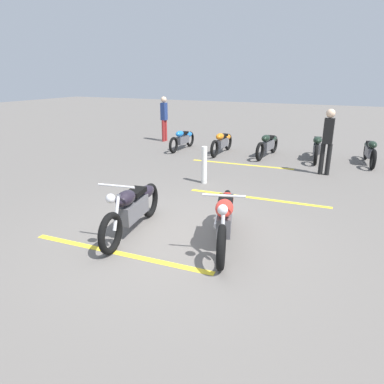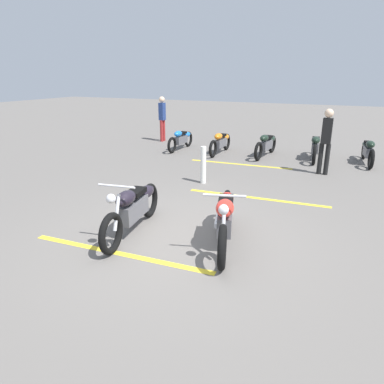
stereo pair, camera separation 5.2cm
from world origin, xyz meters
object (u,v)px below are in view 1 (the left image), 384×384
motorcycle_dark_foreground (133,207)px  motorcycle_row_center (268,144)px  motorcycle_row_far_right (183,139)px  motorcycle_row_left (317,146)px  motorcycle_row_right (222,142)px  bystander_near_row (328,139)px  bollard_post (204,165)px  motorcycle_row_far_left (370,151)px  bystander_secondary (164,117)px  motorcycle_bright_foreground (225,217)px

motorcycle_dark_foreground → motorcycle_row_center: motorcycle_dark_foreground is taller
motorcycle_row_center → motorcycle_row_far_right: (-0.20, 3.14, -0.03)m
motorcycle_row_far_right → motorcycle_row_center: bearing=93.9°
motorcycle_row_left → motorcycle_row_right: size_ratio=1.07×
bystander_near_row → bollard_post: bearing=129.4°
motorcycle_row_right → motorcycle_row_far_left: bearing=96.3°
motorcycle_dark_foreground → motorcycle_row_left: motorcycle_dark_foreground is taller
motorcycle_row_far_right → bystander_secondary: (1.21, 1.47, 0.62)m
motorcycle_row_far_left → motorcycle_row_far_right: 6.28m
motorcycle_dark_foreground → bystander_near_row: size_ratio=1.23×
motorcycle_bright_foreground → motorcycle_dark_foreground: bearing=-97.5°
motorcycle_row_far_left → bystander_near_row: bearing=-37.6°
bystander_near_row → motorcycle_row_far_right: bearing=75.2°
motorcycle_row_far_left → motorcycle_row_right: (-0.55, 4.69, -0.01)m
motorcycle_row_far_right → motorcycle_row_right: bearing=89.8°
motorcycle_row_center → bystander_near_row: size_ratio=1.13×
bystander_near_row → bollard_post: (-2.19, 2.70, -0.53)m
motorcycle_row_right → motorcycle_row_far_right: bearing=-90.8°
motorcycle_bright_foreground → motorcycle_row_right: 6.98m
motorcycle_row_far_left → bollard_post: bearing=-50.1°
bollard_post → motorcycle_row_center: bearing=-10.7°
motorcycle_row_right → motorcycle_row_far_right: (0.01, 1.57, -0.01)m
motorcycle_bright_foreground → motorcycle_row_far_left: 7.39m
motorcycle_dark_foreground → motorcycle_row_far_right: size_ratio=1.16×
motorcycle_row_far_right → bollard_post: bollard_post is taller
motorcycle_row_far_left → motorcycle_row_right: bearing=-90.5°
motorcycle_dark_foreground → motorcycle_row_far_left: bearing=143.5°
motorcycle_dark_foreground → motorcycle_bright_foreground: bearing=90.4°
motorcycle_row_far_right → bystander_secondary: size_ratio=1.06×
motorcycle_dark_foreground → motorcycle_row_center: (7.00, -0.67, -0.04)m
bystander_secondary → bollard_post: bearing=-50.0°
motorcycle_row_left → motorcycle_row_far_left: bearing=88.5°
bystander_secondary → motorcycle_dark_foreground: bearing=-62.9°
motorcycle_row_left → bystander_near_row: size_ratio=1.18×
bystander_near_row → motorcycle_dark_foreground: bearing=154.2°
motorcycle_bright_foreground → bollard_post: bearing=-167.9°
motorcycle_row_right → motorcycle_row_far_right: motorcycle_row_right is taller
motorcycle_row_left → motorcycle_row_right: 3.16m
motorcycle_row_far_left → motorcycle_dark_foreground: bearing=-34.5°
motorcycle_dark_foreground → bollard_post: size_ratio=2.32×
bollard_post → motorcycle_dark_foreground: bearing=-179.3°
motorcycle_row_left → motorcycle_row_center: 1.57m
motorcycle_dark_foreground → motorcycle_row_far_right: motorcycle_dark_foreground is taller
motorcycle_row_far_right → bollard_post: (-3.58, -2.42, 0.08)m
motorcycle_dark_foreground → motorcycle_row_right: motorcycle_dark_foreground is taller
motorcycle_bright_foreground → motorcycle_dark_foreground: (-0.27, 1.60, 0.00)m
motorcycle_row_left → motorcycle_row_right: motorcycle_row_left is taller
motorcycle_row_far_left → motorcycle_row_left: bearing=-93.1°
bystander_near_row → bystander_secondary: (2.61, 6.59, 0.01)m
motorcycle_row_right → motorcycle_row_far_right: size_ratio=1.03×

